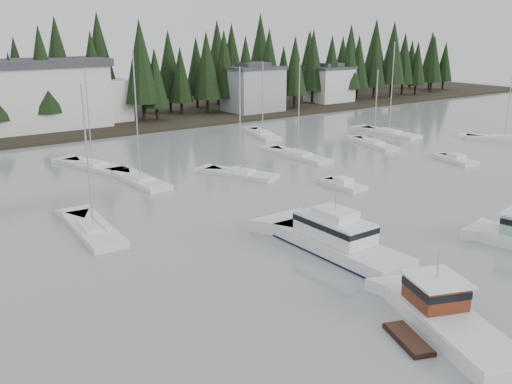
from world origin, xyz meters
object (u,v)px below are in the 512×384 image
lobster_boat_brown (447,322)px  sailboat_9 (504,140)px  sailboat_3 (240,175)px  house_east_a (253,88)px  sailboat_7 (93,231)px  sailboat_6 (298,156)px  sailboat_8 (93,167)px  cabin_cruiser_center (338,243)px  sailboat_0 (140,181)px  runabout_1 (343,186)px  sailboat_10 (263,135)px  sailboat_4 (374,145)px  runabout_2 (456,161)px  harbor_inn (40,95)px  sailboat_1 (389,134)px  house_east_b (330,83)px

lobster_boat_brown → sailboat_9: bearing=-40.6°
sailboat_3 → house_east_a: bearing=-61.2°
sailboat_7 → lobster_boat_brown: bearing=-155.1°
lobster_boat_brown → sailboat_6: 44.36m
sailboat_3 → sailboat_8: sailboat_3 is taller
cabin_cruiser_center → sailboat_3: 24.11m
cabin_cruiser_center → sailboat_0: bearing=7.0°
sailboat_6 → cabin_cruiser_center: bearing=145.0°
runabout_1 → lobster_boat_brown: bearing=147.0°
sailboat_7 → sailboat_10: (37.20, 26.58, -0.00)m
sailboat_9 → sailboat_4: bearing=35.0°
cabin_cruiser_center → runabout_2: (32.89, 12.90, -0.63)m
sailboat_6 → runabout_2: 19.81m
sailboat_3 → runabout_1: 11.95m
harbor_inn → cabin_cruiser_center: bearing=-88.1°
sailboat_0 → sailboat_1: 44.17m
sailboat_1 → runabout_1: size_ratio=2.91×
sailboat_9 → runabout_2: size_ratio=1.93×
harbor_inn → sailboat_3: (9.30, -42.91, -5.71)m
sailboat_3 → sailboat_9: sailboat_3 is taller
sailboat_3 → cabin_cruiser_center: bearing=139.2°
sailboat_10 → runabout_2: size_ratio=1.96×
sailboat_4 → sailboat_8: sailboat_8 is taller
sailboat_6 → sailboat_4: bearing=-92.8°
house_east_b → sailboat_6: (-40.08, -36.91, -4.34)m
sailboat_0 → sailboat_1: bearing=-86.6°
sailboat_0 → sailboat_6: sailboat_0 is taller
runabout_1 → runabout_2: bearing=-89.0°
house_east_a → sailboat_4: size_ratio=0.95×
house_east_a → sailboat_3: bearing=-127.6°
sailboat_9 → runabout_2: sailboat_9 is taller
sailboat_0 → runabout_1: sailboat_0 is taller
house_east_a → sailboat_9: bearing=-72.7°
lobster_boat_brown → runabout_1: (16.28, 24.62, -0.42)m
cabin_cruiser_center → sailboat_4: (32.24, 26.05, -0.70)m
sailboat_8 → sailboat_0: bearing=175.0°
house_east_a → sailboat_9: 46.90m
sailboat_6 → sailboat_8: sailboat_6 is taller
sailboat_6 → runabout_2: (14.21, -13.80, 0.07)m
sailboat_1 → sailboat_8: bearing=82.7°
harbor_inn → lobster_boat_brown: harbor_inn is taller
sailboat_9 → cabin_cruiser_center: bearing=79.7°
house_east_a → house_east_b: bearing=5.2°
sailboat_4 → sailboat_6: bearing=101.1°
cabin_cruiser_center → sailboat_3: sailboat_3 is taller
sailboat_7 → sailboat_3: bearing=-63.7°
lobster_boat_brown → sailboat_8: (-1.80, 48.71, -0.49)m
sailboat_10 → sailboat_4: bearing=-136.2°
sailboat_3 → sailboat_8: bearing=17.6°
sailboat_1 → sailboat_8: sailboat_1 is taller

